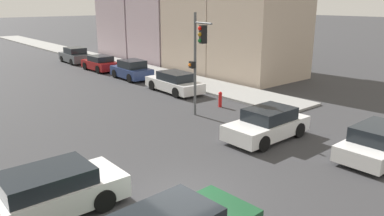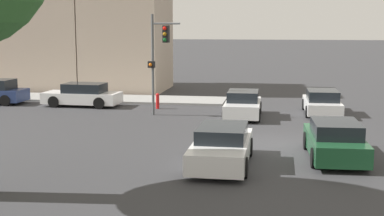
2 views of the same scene
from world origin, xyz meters
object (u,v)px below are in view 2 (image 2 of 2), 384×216
crossing_car_3 (222,146)px  fire_hydrant (158,100)px  crossing_car_0 (335,141)px  crossing_car_2 (322,103)px  traffic_signal (159,50)px  crossing_car_1 (243,105)px  parked_car_0 (83,95)px

crossing_car_3 → fire_hydrant: (12.01, 5.05, -0.18)m
crossing_car_0 → crossing_car_2: 10.14m
crossing_car_3 → fire_hydrant: size_ratio=5.17×
traffic_signal → crossing_car_1: size_ratio=1.31×
crossing_car_0 → crossing_car_3: size_ratio=0.96×
crossing_car_2 → parked_car_0: bearing=86.3°
crossing_car_1 → traffic_signal: bearing=-88.2°
crossing_car_0 → fire_hydrant: size_ratio=4.99×
crossing_car_2 → parked_car_0: parked_car_0 is taller
crossing_car_0 → fire_hydrant: crossing_car_0 is taller
traffic_signal → fire_hydrant: 3.85m
crossing_car_1 → crossing_car_3: bearing=-1.2°
parked_car_0 → crossing_car_3: bearing=130.7°
crossing_car_0 → crossing_car_2: crossing_car_0 is taller
crossing_car_1 → crossing_car_3: crossing_car_1 is taller
crossing_car_1 → fire_hydrant: 5.54m
crossing_car_3 → fire_hydrant: bearing=-157.0°
crossing_car_1 → fire_hydrant: size_ratio=4.51×
crossing_car_1 → parked_car_0: size_ratio=0.89×
crossing_car_2 → fire_hydrant: (0.35, 9.38, -0.15)m
crossing_car_0 → crossing_car_2: (10.13, -0.31, -0.05)m
traffic_signal → crossing_car_3: (-9.73, -4.45, -2.87)m
crossing_car_1 → fire_hydrant: (2.07, 5.13, -0.18)m
crossing_car_1 → fire_hydrant: bearing=-112.7°
parked_car_0 → crossing_car_1: bearing=168.9°
crossing_car_2 → crossing_car_1: bearing=110.8°
crossing_car_1 → crossing_car_2: crossing_car_1 is taller
crossing_car_3 → parked_car_0: size_ratio=1.02×
crossing_car_2 → fire_hydrant: crossing_car_2 is taller
crossing_car_2 → crossing_car_3: 12.43m
fire_hydrant → traffic_signal: bearing=-165.2°
crossing_car_0 → traffic_signal: bearing=43.3°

